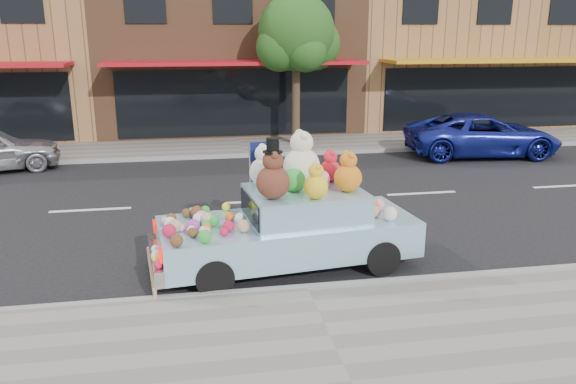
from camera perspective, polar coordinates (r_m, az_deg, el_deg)
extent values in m
plane|color=black|center=(13.48, -2.45, -0.96)|extent=(120.00, 120.00, 0.00)
cube|color=gray|center=(7.56, 4.27, -14.73)|extent=(60.00, 3.00, 0.12)
cube|color=gray|center=(19.74, -4.94, 4.61)|extent=(60.00, 3.00, 0.12)
cube|color=gray|center=(8.84, 1.88, -9.84)|extent=(60.00, 0.12, 0.13)
cube|color=gray|center=(18.28, -4.52, 3.72)|extent=(60.00, 0.12, 0.13)
cube|color=brown|center=(24.85, -6.31, 14.87)|extent=(10.00, 8.00, 7.00)
cube|color=black|center=(20.99, -5.39, 8.98)|extent=(8.50, 0.06, 2.40)
cube|color=#B3101A|center=(19.99, -5.29, 12.95)|extent=(9.00, 1.80, 0.12)
cube|color=black|center=(20.87, -5.66, 18.84)|extent=(1.40, 0.06, 1.60)
cube|color=black|center=(21.31, 2.86, 18.83)|extent=(1.40, 0.06, 1.60)
cube|color=#9B6A41|center=(27.40, 15.77, 14.48)|extent=(10.00, 8.00, 7.00)
cube|color=black|center=(23.95, 19.52, 9.00)|extent=(8.50, 0.06, 2.40)
cube|color=orange|center=(23.07, 20.94, 12.39)|extent=(9.00, 1.80, 0.12)
cube|color=black|center=(22.53, 13.37, 18.28)|extent=(1.40, 0.06, 1.60)
cube|color=black|center=(23.84, 20.35, 17.60)|extent=(1.40, 0.06, 1.60)
cube|color=black|center=(25.44, 26.47, 16.79)|extent=(1.40, 0.06, 1.60)
cylinder|color=#38281C|center=(19.77, 0.81, 9.20)|extent=(0.28, 0.28, 3.20)
sphere|color=#234C15|center=(19.63, 0.84, 15.94)|extent=(2.60, 2.60, 2.60)
sphere|color=#234C15|center=(20.07, 2.70, 14.79)|extent=(1.80, 1.80, 1.80)
sphere|color=#234C15|center=(19.34, -0.86, 14.46)|extent=(1.60, 1.60, 1.60)
sphere|color=#234C15|center=(19.09, 1.78, 14.14)|extent=(1.40, 1.40, 1.40)
sphere|color=#234C15|center=(20.17, -0.36, 15.09)|extent=(1.60, 1.60, 1.60)
imported|color=navy|center=(19.45, 19.15, 5.49)|extent=(5.12, 2.75, 1.37)
cylinder|color=black|center=(9.51, 9.51, -6.59)|extent=(0.62, 0.27, 0.60)
cylinder|color=black|center=(10.84, 5.94, -3.61)|extent=(0.62, 0.27, 0.60)
cylinder|color=black|center=(8.73, -7.48, -8.62)|extent=(0.62, 0.27, 0.60)
cylinder|color=black|center=(10.16, -8.90, -5.08)|extent=(0.62, 0.27, 0.60)
cube|color=#9BCFE7|center=(9.62, -0.01, -4.50)|extent=(4.47, 2.18, 0.60)
cube|color=#9BCFE7|center=(9.53, 1.72, -1.22)|extent=(2.06, 1.71, 0.50)
cube|color=silver|center=(9.34, -13.28, -6.59)|extent=(0.36, 1.79, 0.26)
cube|color=red|center=(8.59, -12.79, -6.28)|extent=(0.09, 0.29, 0.16)
cube|color=red|center=(9.86, -13.36, -3.38)|extent=(0.09, 0.29, 0.16)
cube|color=black|center=(9.29, -3.86, -1.71)|extent=(0.19, 1.30, 0.40)
sphere|color=#532517|center=(8.88, -1.54, 1.00)|extent=(0.54, 0.54, 0.54)
sphere|color=#532517|center=(8.80, -1.55, 3.19)|extent=(0.34, 0.34, 0.34)
sphere|color=#532517|center=(8.66, -1.44, 3.73)|extent=(0.13, 0.13, 0.13)
sphere|color=#532517|center=(8.89, -1.67, 4.04)|extent=(0.13, 0.13, 0.13)
cylinder|color=black|center=(8.77, -1.56, 4.10)|extent=(0.32, 0.32, 0.02)
cylinder|color=black|center=(8.75, -1.57, 4.81)|extent=(0.20, 0.20, 0.22)
sphere|color=beige|center=(9.71, 1.38, 2.63)|extent=(0.65, 0.65, 0.65)
sphere|color=beige|center=(9.63, 1.40, 5.05)|extent=(0.40, 0.40, 0.40)
sphere|color=beige|center=(9.47, 1.57, 5.67)|extent=(0.15, 0.15, 0.15)
sphere|color=beige|center=(9.74, 1.24, 5.96)|extent=(0.15, 0.15, 0.15)
sphere|color=#CD6A13|center=(9.35, 6.11, 1.44)|extent=(0.47, 0.47, 0.47)
sphere|color=#CD6A13|center=(9.28, 6.16, 3.24)|extent=(0.29, 0.29, 0.29)
sphere|color=#CD6A13|center=(9.16, 6.35, 3.67)|extent=(0.11, 0.11, 0.11)
sphere|color=#CD6A13|center=(9.35, 6.01, 3.93)|extent=(0.11, 0.11, 0.11)
sphere|color=red|center=(9.97, 4.31, 2.16)|extent=(0.39, 0.39, 0.39)
sphere|color=red|center=(9.91, 4.33, 3.57)|extent=(0.24, 0.24, 0.24)
sphere|color=red|center=(9.82, 4.46, 3.91)|extent=(0.09, 0.09, 0.09)
sphere|color=red|center=(9.98, 4.23, 4.11)|extent=(0.09, 0.09, 0.09)
sphere|color=white|center=(9.65, -2.48, 2.06)|extent=(0.50, 0.50, 0.50)
sphere|color=white|center=(9.58, -2.50, 3.92)|extent=(0.31, 0.31, 0.31)
sphere|color=white|center=(9.46, -2.42, 4.38)|extent=(0.12, 0.12, 0.12)
sphere|color=white|center=(9.67, -2.59, 4.63)|extent=(0.12, 0.12, 0.12)
sphere|color=gold|center=(8.90, 2.84, 0.54)|extent=(0.40, 0.40, 0.40)
sphere|color=gold|center=(8.84, 2.87, 2.13)|extent=(0.25, 0.25, 0.25)
sphere|color=gold|center=(8.74, 3.00, 2.51)|extent=(0.09, 0.09, 0.09)
sphere|color=gold|center=(8.90, 2.75, 2.76)|extent=(0.09, 0.09, 0.09)
sphere|color=green|center=(9.35, 0.58, 1.20)|extent=(0.40, 0.40, 0.40)
sphere|color=pink|center=(9.56, 3.36, 1.31)|extent=(0.32, 0.32, 0.32)
sphere|color=purple|center=(9.06, -9.54, -3.37)|extent=(0.20, 0.20, 0.20)
sphere|color=green|center=(9.84, -8.42, -1.86)|extent=(0.17, 0.17, 0.17)
sphere|color=beige|center=(8.90, -8.61, -3.90)|extent=(0.14, 0.14, 0.14)
sphere|color=green|center=(9.86, -9.75, -1.95)|extent=(0.14, 0.14, 0.14)
sphere|color=green|center=(8.54, -8.48, -4.50)|extent=(0.21, 0.21, 0.21)
sphere|color=#E05515|center=(9.01, -8.27, -3.62)|extent=(0.14, 0.14, 0.14)
sphere|color=#B61337|center=(8.86, -12.00, -3.88)|extent=(0.22, 0.22, 0.22)
sphere|color=#EAF31B|center=(10.01, -6.30, -1.49)|extent=(0.15, 0.15, 0.15)
sphere|color=beige|center=(8.93, -9.77, -3.85)|extent=(0.14, 0.14, 0.14)
sphere|color=#B61337|center=(8.96, -6.06, -3.47)|extent=(0.19, 0.19, 0.19)
sphere|color=pink|center=(9.09, -10.84, -3.56)|extent=(0.14, 0.14, 0.14)
sphere|color=silver|center=(9.80, -9.69, -2.08)|extent=(0.13, 0.13, 0.13)
sphere|color=#523117|center=(8.81, -9.65, -4.07)|extent=(0.16, 0.16, 0.16)
sphere|color=#E05515|center=(9.49, -5.96, -2.48)|extent=(0.15, 0.15, 0.15)
sphere|color=silver|center=(9.39, -9.11, -2.68)|extent=(0.19, 0.19, 0.19)
sphere|color=silver|center=(9.23, -11.88, -3.11)|extent=(0.20, 0.20, 0.20)
sphere|color=#B61337|center=(9.80, -9.24, -1.90)|extent=(0.18, 0.18, 0.18)
sphere|color=tan|center=(9.07, -11.41, -3.39)|extent=(0.21, 0.21, 0.21)
sphere|color=#523117|center=(9.76, -10.28, -2.11)|extent=(0.16, 0.16, 0.16)
sphere|color=pink|center=(8.90, -8.28, -3.89)|extent=(0.13, 0.13, 0.13)
sphere|color=#B61337|center=(8.80, -6.53, -4.04)|extent=(0.13, 0.13, 0.13)
sphere|color=silver|center=(9.32, -4.90, -2.68)|extent=(0.19, 0.19, 0.19)
sphere|color=pink|center=(9.43, -8.77, -2.51)|extent=(0.21, 0.21, 0.21)
sphere|color=green|center=(9.06, -8.31, -3.39)|extent=(0.17, 0.17, 0.17)
sphere|color=pink|center=(9.45, -12.39, -2.88)|extent=(0.14, 0.14, 0.14)
sphere|color=green|center=(9.24, -7.65, -2.86)|extent=(0.21, 0.21, 0.21)
sphere|color=tan|center=(8.92, -4.55, -3.47)|extent=(0.21, 0.21, 0.21)
sphere|color=#523117|center=(8.46, -11.26, -4.88)|extent=(0.20, 0.20, 0.20)
sphere|color=#523117|center=(9.51, -11.77, -2.63)|extent=(0.17, 0.17, 0.17)
sphere|color=purple|center=(9.07, -9.69, -3.38)|extent=(0.19, 0.19, 0.19)
sphere|color=#523117|center=(9.68, -9.25, -2.03)|extent=(0.22, 0.22, 0.22)
sphere|color=#D8A88C|center=(9.26, -8.15, -2.74)|extent=(0.22, 0.22, 0.22)
sphere|color=#EAF31B|center=(8.76, -13.14, -6.67)|extent=(0.15, 0.15, 0.15)
sphere|color=#B61337|center=(8.59, -13.05, -7.18)|extent=(0.13, 0.13, 0.13)
sphere|color=silver|center=(8.86, -13.19, -6.30)|extent=(0.18, 0.18, 0.18)
sphere|color=purple|center=(8.66, -13.08, -7.01)|extent=(0.13, 0.13, 0.13)
sphere|color=green|center=(9.20, -13.33, -5.64)|extent=(0.12, 0.12, 0.12)
sphere|color=silver|center=(9.18, -13.32, -5.67)|extent=(0.13, 0.13, 0.13)
sphere|color=pink|center=(10.12, 9.19, -1.25)|extent=(0.21, 0.21, 0.21)
sphere|color=tan|center=(9.72, 8.79, -1.98)|extent=(0.20, 0.20, 0.20)
sphere|color=beige|center=(9.58, 10.30, -2.17)|extent=(0.25, 0.25, 0.25)
sphere|color=#E05515|center=(9.94, 8.58, -1.47)|extent=(0.23, 0.23, 0.23)
cylinder|color=#997A54|center=(8.65, -13.35, -10.17)|extent=(0.06, 0.06, 0.17)
sphere|color=#997A54|center=(8.61, -13.39, -9.60)|extent=(0.07, 0.07, 0.07)
cylinder|color=#997A54|center=(8.75, -13.40, -9.87)|extent=(0.06, 0.06, 0.17)
sphere|color=#997A54|center=(8.71, -13.44, -9.31)|extent=(0.07, 0.07, 0.07)
cylinder|color=#997A54|center=(8.84, -13.44, -9.58)|extent=(0.06, 0.06, 0.17)
sphere|color=#997A54|center=(8.80, -13.48, -9.02)|extent=(0.07, 0.07, 0.07)
cylinder|color=#997A54|center=(8.94, -13.48, -9.29)|extent=(0.06, 0.06, 0.17)
sphere|color=#997A54|center=(8.90, -13.52, -8.74)|extent=(0.07, 0.07, 0.07)
cylinder|color=#997A54|center=(9.04, -13.52, -9.01)|extent=(0.06, 0.06, 0.17)
sphere|color=#997A54|center=(9.00, -13.56, -8.46)|extent=(0.07, 0.07, 0.07)
cylinder|color=#997A54|center=(9.13, -13.56, -8.74)|extent=(0.06, 0.06, 0.17)
sphere|color=#997A54|center=(9.09, -13.60, -8.20)|extent=(0.07, 0.07, 0.07)
cylinder|color=#997A54|center=(9.23, -13.60, -8.47)|extent=(0.06, 0.06, 0.17)
sphere|color=#997A54|center=(9.19, -13.64, -7.93)|extent=(0.07, 0.07, 0.07)
cylinder|color=#997A54|center=(9.33, -13.64, -8.21)|extent=(0.06, 0.06, 0.17)
sphere|color=#997A54|center=(9.29, -13.68, -7.68)|extent=(0.07, 0.07, 0.07)
cylinder|color=#997A54|center=(9.42, -13.68, -7.95)|extent=(0.06, 0.06, 0.17)
sphere|color=#997A54|center=(9.39, -13.72, -7.42)|extent=(0.07, 0.07, 0.07)
cylinder|color=#997A54|center=(9.52, -13.72, -7.70)|extent=(0.06, 0.06, 0.17)
sphere|color=#997A54|center=(9.49, -13.75, -7.18)|extent=(0.07, 0.07, 0.07)
cylinder|color=#997A54|center=(9.62, -13.75, -7.46)|extent=(0.06, 0.06, 0.17)
sphere|color=#997A54|center=(9.58, -13.79, -6.93)|extent=(0.07, 0.07, 0.07)
cylinder|color=#997A54|center=(9.72, -13.79, -7.21)|extent=(0.06, 0.06, 0.17)
sphere|color=#997A54|center=(9.68, -13.83, -6.70)|extent=(0.07, 0.07, 0.07)
cylinder|color=#997A54|center=(9.82, -13.82, -6.98)|extent=(0.06, 0.06, 0.17)
sphere|color=#997A54|center=(9.78, -13.86, -6.46)|extent=(0.07, 0.07, 0.07)
cylinder|color=#997A54|center=(9.91, -13.86, -6.75)|extent=(0.06, 0.06, 0.17)
sphere|color=#997A54|center=(9.88, -13.89, -6.24)|extent=(0.07, 0.07, 0.07)
cylinder|color=#997A54|center=(10.01, -13.89, -6.52)|extent=(0.06, 0.06, 0.17)
sphere|color=#997A54|center=(9.98, -13.93, -6.01)|extent=(0.07, 0.07, 0.07)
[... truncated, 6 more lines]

